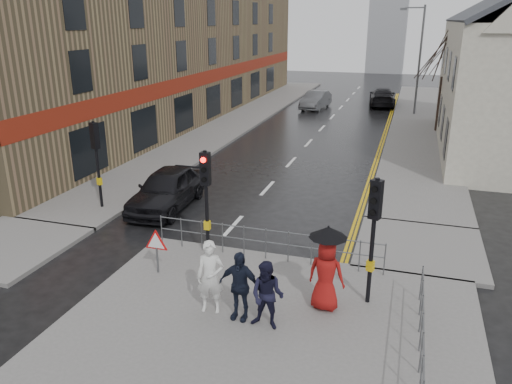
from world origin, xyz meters
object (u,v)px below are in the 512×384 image
Objects in this scene: pedestrian_d at (239,286)px; pedestrian_a at (210,277)px; car_mid at (316,100)px; pedestrian_b at (267,296)px; pedestrian_with_umbrella at (327,266)px; car_parked at (167,189)px.

pedestrian_a is at bearing 176.80° from pedestrian_d.
car_mid is at bearing 100.77° from pedestrian_d.
car_mid is (-3.41, 31.38, -0.37)m from pedestrian_a.
pedestrian_a is 1.58m from pedestrian_b.
pedestrian_with_umbrella is 31.01m from car_mid.
pedestrian_b reaches higher than car_parked.
car_parked is at bearing -85.69° from car_mid.
pedestrian_with_umbrella is (2.72, 0.98, 0.23)m from pedestrian_a.
pedestrian_with_umbrella is 0.49× the size of car_parked.
pedestrian_b is 0.96× the size of pedestrian_d.
pedestrian_with_umbrella reaches higher than car_parked.
pedestrian_with_umbrella reaches higher than pedestrian_b.
car_mid is at bearing 84.71° from pedestrian_a.
pedestrian_b is 1.74m from pedestrian_with_umbrella.
pedestrian_a is at bearing 174.00° from pedestrian_b.
pedestrian_b is at bearing -21.29° from pedestrian_a.
pedestrian_d is (0.79, -0.09, -0.06)m from pedestrian_a.
pedestrian_with_umbrella is at bearing -39.96° from car_parked.
car_mid is (-6.13, 30.39, -0.59)m from pedestrian_with_umbrella.
pedestrian_with_umbrella is 0.51× the size of car_mid.
car_parked is (-6.13, 6.88, -0.21)m from pedestrian_b.
car_mid is (-4.96, 31.64, -0.27)m from pedestrian_b.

